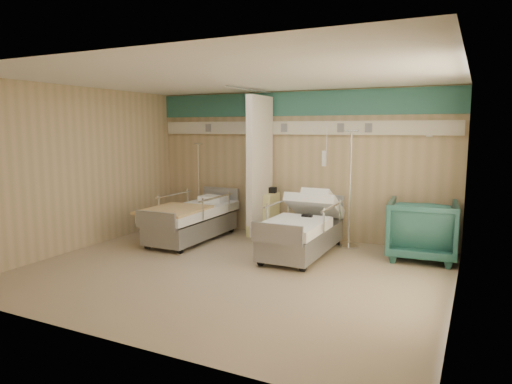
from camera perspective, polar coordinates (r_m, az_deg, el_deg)
ground at (r=6.86m, az=-2.89°, el=-9.80°), size 6.00×5.00×0.00m
room_walls at (r=6.78m, az=-2.18°, el=6.02°), size 6.04×5.04×2.82m
bed_right at (r=7.68m, az=5.80°, el=-5.46°), size 1.00×2.16×0.63m
bed_left at (r=8.67m, az=-7.99°, el=-3.94°), size 1.00×2.16×0.63m
bedside_cabinet at (r=8.90m, az=0.88°, el=-2.82°), size 0.50×0.48×0.85m
visitor_armchair at (r=7.81m, az=20.02°, el=-4.39°), size 1.12×1.15×0.97m
waffle_blanket at (r=7.68m, az=20.11°, el=-0.65°), size 0.74×0.69×0.07m
iv_stand_right at (r=8.24m, az=11.56°, el=-3.88°), size 0.37×0.37×2.06m
iv_stand_left at (r=9.72m, az=-7.11°, el=-2.32°), size 0.32×0.32×1.78m
call_remote at (r=7.64m, az=6.39°, el=-2.96°), size 0.18×0.08×0.04m
tan_blanket at (r=8.27m, az=-10.18°, el=-2.19°), size 1.02×1.26×0.04m
toiletry_bag at (r=8.84m, az=1.88°, el=0.26°), size 0.22×0.16×0.11m
white_cup at (r=8.98m, az=0.05°, el=0.43°), size 0.09×0.09×0.13m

